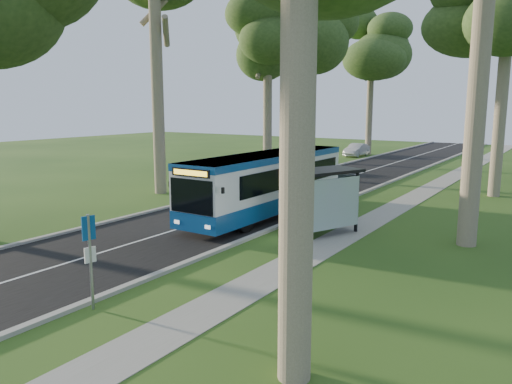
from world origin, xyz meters
TOP-DOWN VIEW (x-y plane):
  - ground at (0.00, 0.00)m, footprint 120.00×120.00m
  - road at (-3.50, 10.00)m, footprint 7.00×100.00m
  - kerb_east at (0.00, 10.00)m, footprint 0.25×100.00m
  - kerb_west at (-7.00, 10.00)m, footprint 0.25×100.00m
  - centre_line at (-3.50, 10.00)m, footprint 0.12×100.00m
  - footpath at (3.00, 10.00)m, footprint 1.50×100.00m
  - bus at (-1.78, 6.37)m, footprint 2.45×11.41m
  - bus_stop_sign at (0.39, -5.95)m, footprint 0.12×0.36m
  - bus_shelter at (2.19, 4.13)m, footprint 2.80×3.57m
  - litter_bin at (1.82, 7.25)m, footprint 0.54×0.54m
  - car_white at (-9.34, 20.76)m, footprint 2.47×5.02m
  - car_silver at (-8.82, 35.50)m, footprint 1.49×4.04m
  - tree_west_c at (-9.00, 18.00)m, footprint 5.20×5.20m
  - tree_west_d at (-11.00, 28.00)m, footprint 5.20×5.20m
  - tree_west_e at (-8.50, 38.00)m, footprint 5.20×5.20m

SIDE VIEW (x-z plane):
  - ground at x=0.00m, z-range 0.00..0.00m
  - road at x=-3.50m, z-range 0.00..0.02m
  - footpath at x=3.00m, z-range 0.00..0.02m
  - centre_line at x=-3.50m, z-range 0.02..0.02m
  - kerb_east at x=0.00m, z-range 0.00..0.12m
  - kerb_west at x=-7.00m, z-range 0.00..0.12m
  - litter_bin at x=1.82m, z-range 0.01..0.95m
  - car_silver at x=-8.82m, z-range 0.00..1.32m
  - car_white at x=-9.34m, z-range 0.00..1.64m
  - bus at x=-1.78m, z-range 0.05..3.07m
  - bus_stop_sign at x=0.39m, z-range 0.32..2.89m
  - bus_shelter at x=2.19m, z-range 0.56..3.27m
  - tree_west_c at x=-9.00m, z-range 3.42..17.58m
  - tree_west_e at x=-8.50m, z-range 3.68..18.97m
  - tree_west_d at x=-11.00m, z-range 3.82..19.71m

